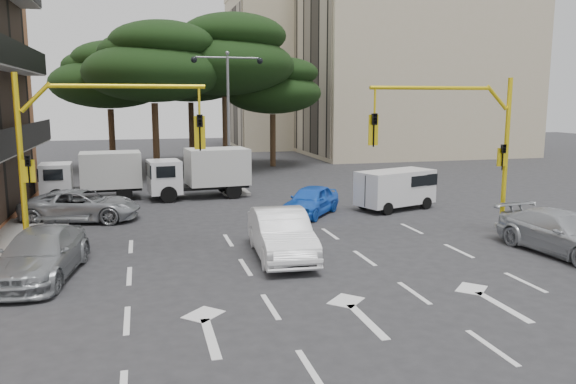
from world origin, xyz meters
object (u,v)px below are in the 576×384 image
at_px(car_silver_parked, 563,233).
at_px(box_truck_b, 200,173).
at_px(street_lamp_center, 228,95).
at_px(van_white, 395,190).
at_px(car_white_hatch, 281,234).
at_px(car_blue_compact, 311,201).
at_px(signal_mast_left, 82,141).
at_px(box_truck_a, 93,176).
at_px(signal_mast_right, 466,135).
at_px(car_silver_wagon, 40,254).
at_px(car_silver_cross_a, 81,205).

bearing_deg(car_silver_parked, box_truck_b, 120.38).
bearing_deg(street_lamp_center, van_white, -52.16).
bearing_deg(car_white_hatch, car_blue_compact, 68.54).
relative_size(signal_mast_left, car_silver_parked, 1.22).
bearing_deg(box_truck_a, signal_mast_right, -132.68).
height_order(van_white, box_truck_b, box_truck_b).
distance_m(car_blue_compact, car_silver_parked, 10.52).
distance_m(car_silver_wagon, car_silver_cross_a, 7.97).
bearing_deg(car_silver_parked, box_truck_a, 130.58).
bearing_deg(car_silver_wagon, van_white, 34.47).
bearing_deg(street_lamp_center, box_truck_a, -163.58).
bearing_deg(van_white, street_lamp_center, -161.16).
xyz_separation_m(street_lamp_center, car_silver_cross_a, (-7.59, -7.53, -4.75)).
bearing_deg(van_white, car_silver_wagon, -83.57).
bearing_deg(car_silver_cross_a, van_white, -83.55).
distance_m(signal_mast_right, car_silver_wagon, 15.20).
xyz_separation_m(car_white_hatch, car_silver_cross_a, (-6.96, 7.66, -0.11)).
bearing_deg(car_blue_compact, car_silver_wagon, -108.17).
distance_m(car_silver_cross_a, car_silver_parked, 18.95).
distance_m(street_lamp_center, car_white_hatch, 15.89).
xyz_separation_m(signal_mast_left, van_white, (13.44, 5.47, -2.93)).
height_order(car_blue_compact, box_truck_b, box_truck_b).
xyz_separation_m(car_silver_wagon, car_silver_cross_a, (0.39, 7.96, -0.02)).
bearing_deg(car_blue_compact, signal_mast_right, -10.17).
bearing_deg(signal_mast_right, van_white, 91.81).
xyz_separation_m(signal_mast_right, box_truck_a, (-14.29, 11.80, -2.64)).
bearing_deg(box_truck_b, street_lamp_center, -40.22).
height_order(car_blue_compact, car_silver_wagon, car_silver_wagon).
relative_size(car_silver_cross_a, car_silver_parked, 0.99).
distance_m(car_white_hatch, box_truck_a, 14.68).
height_order(car_blue_compact, car_silver_cross_a, car_silver_cross_a).
height_order(car_silver_cross_a, box_truck_a, box_truck_a).
distance_m(car_blue_compact, van_white, 4.31).
bearing_deg(car_white_hatch, signal_mast_right, 12.58).
bearing_deg(signal_mast_left, signal_mast_right, 0.00).
xyz_separation_m(car_white_hatch, car_silver_wagon, (-7.35, -0.30, -0.09)).
height_order(signal_mast_left, van_white, signal_mast_left).
height_order(car_silver_cross_a, car_silver_parked, car_silver_parked).
relative_size(street_lamp_center, box_truck_b, 1.47).
bearing_deg(box_truck_a, signal_mast_left, -179.83).
height_order(car_white_hatch, box_truck_a, box_truck_a).
bearing_deg(car_silver_cross_a, car_blue_compact, -86.98).
bearing_deg(car_blue_compact, signal_mast_left, -111.45).
relative_size(car_white_hatch, box_truck_b, 0.91).
distance_m(car_white_hatch, car_blue_compact, 7.01).
distance_m(car_silver_cross_a, box_truck_a, 5.35).
xyz_separation_m(signal_mast_right, car_silver_parked, (1.90, -3.20, -3.17)).
height_order(car_blue_compact, car_silver_parked, car_silver_parked).
height_order(signal_mast_right, car_white_hatch, signal_mast_right).
distance_m(signal_mast_right, box_truck_a, 18.72).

